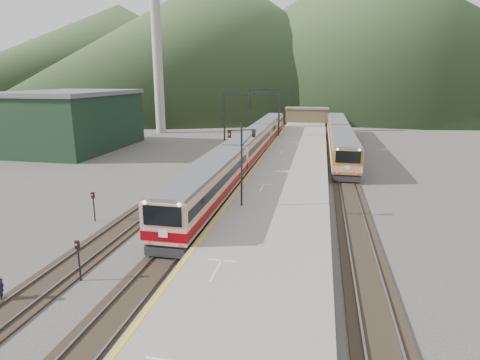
# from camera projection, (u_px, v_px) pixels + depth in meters

# --- Properties ---
(ground) EXTENTS (400.00, 400.00, 0.00)m
(ground) POSITION_uv_depth(u_px,v_px,m) (84.00, 356.00, 15.63)
(ground) COLOR #47423D
(ground) RESTS_ON ground
(track_main) EXTENTS (2.60, 200.00, 0.23)m
(track_main) POSITION_uv_depth(u_px,v_px,m) (253.00, 158.00, 53.60)
(track_main) COLOR black
(track_main) RESTS_ON ground
(track_far) EXTENTS (2.60, 200.00, 0.23)m
(track_far) POSITION_uv_depth(u_px,v_px,m) (217.00, 156.00, 54.55)
(track_far) COLOR black
(track_far) RESTS_ON ground
(track_second) EXTENTS (2.60, 200.00, 0.23)m
(track_second) POSITION_uv_depth(u_px,v_px,m) (341.00, 161.00, 51.41)
(track_second) COLOR black
(track_second) RESTS_ON ground
(platform) EXTENTS (8.00, 100.00, 1.00)m
(platform) POSITION_uv_depth(u_px,v_px,m) (294.00, 159.00, 50.53)
(platform) COLOR gray
(platform) RESTS_ON ground
(gantry_near) EXTENTS (9.55, 0.25, 8.00)m
(gantry_near) POSITION_uv_depth(u_px,v_px,m) (251.00, 108.00, 67.01)
(gantry_near) COLOR black
(gantry_near) RESTS_ON ground
(gantry_far) EXTENTS (9.55, 0.25, 8.00)m
(gantry_far) POSITION_uv_depth(u_px,v_px,m) (270.00, 100.00, 90.75)
(gantry_far) COLOR black
(gantry_far) RESTS_ON ground
(warehouse) EXTENTS (14.50, 20.50, 8.60)m
(warehouse) POSITION_uv_depth(u_px,v_px,m) (71.00, 120.00, 59.77)
(warehouse) COLOR black
(warehouse) RESTS_ON ground
(smokestack) EXTENTS (1.80, 1.80, 30.00)m
(smokestack) POSITION_uv_depth(u_px,v_px,m) (157.00, 53.00, 74.96)
(smokestack) COLOR #9E998E
(smokestack) RESTS_ON ground
(station_shed) EXTENTS (9.40, 4.40, 3.10)m
(station_shed) POSITION_uv_depth(u_px,v_px,m) (307.00, 115.00, 88.00)
(station_shed) COLOR brown
(station_shed) RESTS_ON platform
(hill_a) EXTENTS (180.00, 180.00, 60.00)m
(hill_a) POSITION_uv_depth(u_px,v_px,m) (224.00, 36.00, 196.19)
(hill_a) COLOR #2E4728
(hill_a) RESTS_ON ground
(hill_b) EXTENTS (220.00, 220.00, 75.00)m
(hill_b) POSITION_uv_depth(u_px,v_px,m) (365.00, 26.00, 218.99)
(hill_b) COLOR #2E4728
(hill_b) RESTS_ON ground
(hill_d) EXTENTS (200.00, 200.00, 55.00)m
(hill_d) POSITION_uv_depth(u_px,v_px,m) (122.00, 50.00, 259.52)
(hill_d) COLOR #2E4728
(hill_d) RESTS_ON ground
(main_train) EXTENTS (2.85, 58.42, 3.47)m
(main_train) POSITION_uv_depth(u_px,v_px,m) (250.00, 147.00, 50.89)
(main_train) COLOR tan
(main_train) RESTS_ON track_main
(second_train) EXTENTS (2.99, 40.78, 3.66)m
(second_train) POSITION_uv_depth(u_px,v_px,m) (339.00, 136.00, 59.43)
(second_train) COLOR #A96A2A
(second_train) RESTS_ON track_second
(signal_mast) EXTENTS (2.10, 0.86, 6.39)m
(signal_mast) POSITION_uv_depth(u_px,v_px,m) (242.00, 155.00, 29.73)
(signal_mast) COLOR black
(signal_mast) RESTS_ON platform
(short_signal_a) EXTENTS (0.25, 0.20, 2.27)m
(short_signal_a) POSITION_uv_depth(u_px,v_px,m) (78.00, 255.00, 21.05)
(short_signal_a) COLOR black
(short_signal_a) RESTS_ON ground
(short_signal_b) EXTENTS (0.22, 0.16, 2.27)m
(short_signal_b) POSITION_uv_depth(u_px,v_px,m) (222.00, 154.00, 49.01)
(short_signal_b) COLOR black
(short_signal_b) RESTS_ON ground
(short_signal_c) EXTENTS (0.22, 0.17, 2.27)m
(short_signal_c) POSITION_uv_depth(u_px,v_px,m) (93.00, 203.00, 29.84)
(short_signal_c) COLOR black
(short_signal_c) RESTS_ON ground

